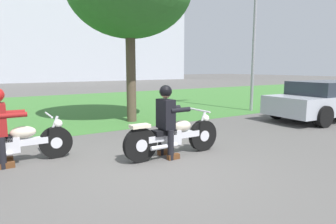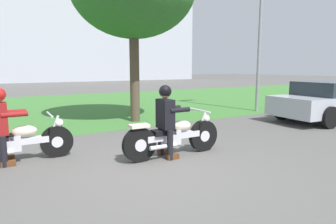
{
  "view_description": "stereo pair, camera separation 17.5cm",
  "coord_description": "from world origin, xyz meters",
  "px_view_note": "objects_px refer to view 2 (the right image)",
  "views": [
    {
      "loc": [
        -2.47,
        -4.17,
        1.72
      ],
      "look_at": [
        0.65,
        0.65,
        0.85
      ],
      "focal_mm": 31.26,
      "sensor_mm": 36.0,
      "label": 1
    },
    {
      "loc": [
        -2.32,
        -4.26,
        1.72
      ],
      "look_at": [
        0.65,
        0.65,
        0.85
      ],
      "focal_mm": 31.26,
      "sensor_mm": 36.0,
      "label": 2
    }
  ],
  "objects_px": {
    "rider_lead": "(166,116)",
    "rider_follow": "(2,120)",
    "motorcycle_follow": "(15,142)",
    "motorcycle_lead": "(174,136)",
    "car_parked": "(334,100)",
    "streetlight_pole": "(263,9)"
  },
  "relations": [
    {
      "from": "rider_lead",
      "to": "rider_follow",
      "type": "xyz_separation_m",
      "value": [
        -2.69,
        1.15,
        -0.01
      ]
    },
    {
      "from": "motorcycle_lead",
      "to": "rider_lead",
      "type": "height_order",
      "value": "rider_lead"
    },
    {
      "from": "rider_follow",
      "to": "motorcycle_follow",
      "type": "bearing_deg",
      "value": -0.88
    },
    {
      "from": "motorcycle_lead",
      "to": "rider_follow",
      "type": "xyz_separation_m",
      "value": [
        -2.86,
        1.16,
        0.41
      ]
    },
    {
      "from": "motorcycle_follow",
      "to": "streetlight_pole",
      "type": "xyz_separation_m",
      "value": [
        8.93,
        2.29,
        3.6
      ]
    },
    {
      "from": "rider_lead",
      "to": "streetlight_pole",
      "type": "xyz_separation_m",
      "value": [
        6.4,
        3.43,
        3.16
      ]
    },
    {
      "from": "streetlight_pole",
      "to": "motorcycle_lead",
      "type": "bearing_deg",
      "value": -151.13
    },
    {
      "from": "motorcycle_follow",
      "to": "rider_follow",
      "type": "bearing_deg",
      "value": 179.12
    },
    {
      "from": "rider_lead",
      "to": "motorcycle_follow",
      "type": "relative_size",
      "value": 0.68
    },
    {
      "from": "rider_lead",
      "to": "rider_follow",
      "type": "distance_m",
      "value": 2.93
    },
    {
      "from": "motorcycle_lead",
      "to": "rider_follow",
      "type": "height_order",
      "value": "rider_follow"
    },
    {
      "from": "motorcycle_lead",
      "to": "car_parked",
      "type": "height_order",
      "value": "car_parked"
    },
    {
      "from": "car_parked",
      "to": "streetlight_pole",
      "type": "bearing_deg",
      "value": 103.87
    },
    {
      "from": "rider_follow",
      "to": "car_parked",
      "type": "relative_size",
      "value": 0.31
    },
    {
      "from": "motorcycle_lead",
      "to": "motorcycle_follow",
      "type": "bearing_deg",
      "value": 157.99
    },
    {
      "from": "rider_lead",
      "to": "streetlight_pole",
      "type": "distance_m",
      "value": 7.92
    },
    {
      "from": "rider_follow",
      "to": "car_parked",
      "type": "height_order",
      "value": "rider_follow"
    },
    {
      "from": "rider_follow",
      "to": "car_parked",
      "type": "xyz_separation_m",
      "value": [
        9.54,
        -0.49,
        -0.14
      ]
    },
    {
      "from": "motorcycle_lead",
      "to": "streetlight_pole",
      "type": "xyz_separation_m",
      "value": [
        6.23,
        3.44,
        3.59
      ]
    },
    {
      "from": "streetlight_pole",
      "to": "motorcycle_follow",
      "type": "bearing_deg",
      "value": -165.64
    },
    {
      "from": "car_parked",
      "to": "rider_follow",
      "type": "bearing_deg",
      "value": -178.26
    },
    {
      "from": "motorcycle_lead",
      "to": "motorcycle_follow",
      "type": "relative_size",
      "value": 1.01
    }
  ]
}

